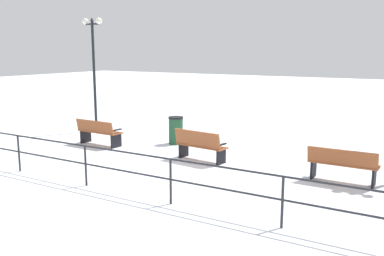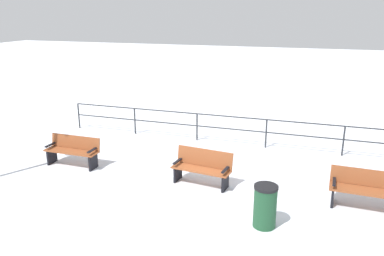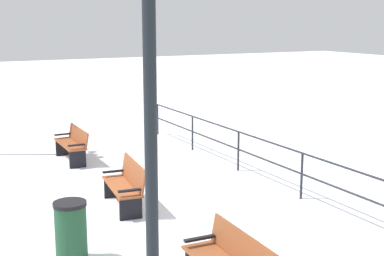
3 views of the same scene
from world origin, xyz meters
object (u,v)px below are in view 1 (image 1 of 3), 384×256
trash_bin (176,130)px  lamppost_middle (93,53)px  bench_nearest (343,164)px  bench_second (200,145)px  bench_third (99,132)px

trash_bin → lamppost_middle: bearing=84.6°
bench_nearest → trash_bin: 6.01m
bench_second → bench_third: 3.93m
bench_nearest → trash_bin: trash_bin is taller
bench_nearest → bench_third: size_ratio=0.99×
bench_nearest → bench_second: 3.95m
bench_second → bench_third: (0.06, 3.93, -0.01)m
lamppost_middle → bench_second: bearing=-108.6°
bench_third → trash_bin: trash_bin is taller
bench_third → bench_nearest: bearing=-88.2°
bench_nearest → trash_bin: size_ratio=1.74×
bench_second → trash_bin: trash_bin is taller
bench_nearest → lamppost_middle: size_ratio=0.37×
bench_second → lamppost_middle: 6.67m
bench_nearest → bench_second: bench_second is taller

